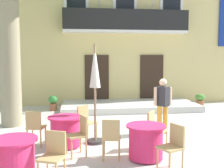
{
  "coord_description": "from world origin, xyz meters",
  "views": [
    {
      "loc": [
        -1.86,
        -7.76,
        2.24
      ],
      "look_at": [
        -0.67,
        1.55,
        1.3
      ],
      "focal_mm": 44.45,
      "sensor_mm": 36.0,
      "label": 1
    }
  ],
  "objects_px": {
    "cafe_chair_near_tree_0": "(86,120)",
    "cafe_chair_front_1": "(173,144)",
    "cafe_chair_near_tree_2": "(79,133)",
    "cafe_table_middle": "(14,158)",
    "cafe_chair_middle_1": "(1,141)",
    "cafe_chair_front_0": "(111,136)",
    "ground_planter_left": "(53,102)",
    "cafe_chair_near_tree_1": "(35,126)",
    "cafe_chair_middle_0": "(53,153)",
    "cafe_umbrella": "(95,79)",
    "pedestrian_near_entrance": "(163,103)",
    "cafe_chair_front_2": "(155,127)",
    "ground_planter_right": "(200,100)",
    "cafe_table_near_tree": "(66,131)",
    "cafe_table_front": "(146,142)"
  },
  "relations": [
    {
      "from": "cafe_chair_middle_1",
      "to": "ground_planter_left",
      "type": "height_order",
      "value": "cafe_chair_middle_1"
    },
    {
      "from": "cafe_chair_middle_0",
      "to": "cafe_chair_front_1",
      "type": "xyz_separation_m",
      "value": [
        2.28,
        0.23,
        0.0
      ]
    },
    {
      "from": "cafe_chair_front_2",
      "to": "pedestrian_near_entrance",
      "type": "height_order",
      "value": "pedestrian_near_entrance"
    },
    {
      "from": "cafe_table_near_tree",
      "to": "cafe_chair_middle_0",
      "type": "xyz_separation_m",
      "value": [
        -0.13,
        -1.97,
        0.14
      ]
    },
    {
      "from": "cafe_table_middle",
      "to": "ground_planter_left",
      "type": "bearing_deg",
      "value": 88.5
    },
    {
      "from": "cafe_chair_front_0",
      "to": "ground_planter_right",
      "type": "height_order",
      "value": "cafe_chair_front_0"
    },
    {
      "from": "cafe_chair_middle_0",
      "to": "ground_planter_right",
      "type": "relative_size",
      "value": 1.56
    },
    {
      "from": "cafe_table_front",
      "to": "cafe_umbrella",
      "type": "height_order",
      "value": "cafe_umbrella"
    },
    {
      "from": "cafe_table_middle",
      "to": "cafe_umbrella",
      "type": "height_order",
      "value": "cafe_umbrella"
    },
    {
      "from": "cafe_chair_middle_1",
      "to": "ground_planter_left",
      "type": "relative_size",
      "value": 1.44
    },
    {
      "from": "cafe_chair_middle_1",
      "to": "pedestrian_near_entrance",
      "type": "relative_size",
      "value": 0.57
    },
    {
      "from": "cafe_table_near_tree",
      "to": "ground_planter_left",
      "type": "relative_size",
      "value": 1.37
    },
    {
      "from": "cafe_chair_near_tree_2",
      "to": "cafe_table_middle",
      "type": "distance_m",
      "value": 1.62
    },
    {
      "from": "cafe_chair_near_tree_0",
      "to": "ground_planter_right",
      "type": "distance_m",
      "value": 6.68
    },
    {
      "from": "cafe_table_middle",
      "to": "cafe_table_front",
      "type": "height_order",
      "value": "same"
    },
    {
      "from": "cafe_chair_front_1",
      "to": "ground_planter_left",
      "type": "distance_m",
      "value": 7.05
    },
    {
      "from": "pedestrian_near_entrance",
      "to": "cafe_chair_front_2",
      "type": "bearing_deg",
      "value": -114.91
    },
    {
      "from": "cafe_table_middle",
      "to": "cafe_chair_middle_0",
      "type": "distance_m",
      "value": 0.77
    },
    {
      "from": "cafe_table_middle",
      "to": "cafe_chair_front_1",
      "type": "xyz_separation_m",
      "value": [
        3.0,
        0.01,
        0.14
      ]
    },
    {
      "from": "cafe_chair_near_tree_1",
      "to": "cafe_umbrella",
      "type": "distance_m",
      "value": 1.88
    },
    {
      "from": "cafe_table_near_tree",
      "to": "cafe_chair_near_tree_1",
      "type": "relative_size",
      "value": 0.95
    },
    {
      "from": "ground_planter_right",
      "to": "cafe_chair_front_0",
      "type": "bearing_deg",
      "value": -129.17
    },
    {
      "from": "cafe_chair_middle_0",
      "to": "cafe_table_front",
      "type": "xyz_separation_m",
      "value": [
        1.9,
        0.88,
        -0.14
      ]
    },
    {
      "from": "cafe_chair_near_tree_2",
      "to": "cafe_chair_middle_0",
      "type": "height_order",
      "value": "same"
    },
    {
      "from": "cafe_chair_front_2",
      "to": "cafe_umbrella",
      "type": "distance_m",
      "value": 1.91
    },
    {
      "from": "cafe_chair_middle_1",
      "to": "cafe_chair_front_1",
      "type": "relative_size",
      "value": 1.0
    },
    {
      "from": "cafe_chair_front_0",
      "to": "ground_planter_right",
      "type": "distance_m",
      "value": 7.44
    },
    {
      "from": "cafe_chair_near_tree_0",
      "to": "cafe_chair_front_1",
      "type": "distance_m",
      "value": 2.81
    },
    {
      "from": "cafe_table_middle",
      "to": "cafe_chair_front_2",
      "type": "xyz_separation_m",
      "value": [
        3.01,
        1.31,
        0.14
      ]
    },
    {
      "from": "cafe_chair_front_0",
      "to": "cafe_umbrella",
      "type": "height_order",
      "value": "cafe_umbrella"
    },
    {
      "from": "cafe_chair_front_1",
      "to": "ground_planter_left",
      "type": "height_order",
      "value": "cafe_chair_front_1"
    },
    {
      "from": "cafe_table_middle",
      "to": "cafe_chair_front_1",
      "type": "bearing_deg",
      "value": 0.28
    },
    {
      "from": "cafe_chair_front_0",
      "to": "cafe_chair_front_1",
      "type": "bearing_deg",
      "value": -32.18
    },
    {
      "from": "cafe_table_middle",
      "to": "cafe_chair_middle_1",
      "type": "xyz_separation_m",
      "value": [
        -0.38,
        0.65,
        0.14
      ]
    },
    {
      "from": "cafe_chair_front_0",
      "to": "ground_planter_left",
      "type": "distance_m",
      "value": 5.99
    },
    {
      "from": "cafe_chair_middle_1",
      "to": "cafe_chair_front_1",
      "type": "distance_m",
      "value": 3.44
    },
    {
      "from": "cafe_chair_near_tree_1",
      "to": "cafe_chair_front_0",
      "type": "bearing_deg",
      "value": -32.71
    },
    {
      "from": "cafe_table_near_tree",
      "to": "cafe_umbrella",
      "type": "height_order",
      "value": "cafe_umbrella"
    },
    {
      "from": "cafe_chair_middle_0",
      "to": "cafe_chair_middle_1",
      "type": "relative_size",
      "value": 1.0
    },
    {
      "from": "cafe_chair_near_tree_0",
      "to": "cafe_chair_front_1",
      "type": "bearing_deg",
      "value": -54.59
    },
    {
      "from": "cafe_chair_front_2",
      "to": "ground_planter_right",
      "type": "bearing_deg",
      "value": 55.49
    },
    {
      "from": "cafe_chair_middle_1",
      "to": "cafe_chair_front_2",
      "type": "relative_size",
      "value": 1.0
    },
    {
      "from": "cafe_chair_middle_0",
      "to": "pedestrian_near_entrance",
      "type": "distance_m",
      "value": 4.05
    },
    {
      "from": "cafe_chair_front_1",
      "to": "pedestrian_near_entrance",
      "type": "height_order",
      "value": "pedestrian_near_entrance"
    },
    {
      "from": "cafe_chair_front_2",
      "to": "cafe_chair_near_tree_1",
      "type": "bearing_deg",
      "value": 169.39
    },
    {
      "from": "cafe_chair_front_0",
      "to": "ground_planter_left",
      "type": "height_order",
      "value": "cafe_chair_front_0"
    },
    {
      "from": "cafe_chair_near_tree_1",
      "to": "cafe_table_middle",
      "type": "height_order",
      "value": "cafe_chair_near_tree_1"
    },
    {
      "from": "cafe_chair_middle_1",
      "to": "pedestrian_near_entrance",
      "type": "distance_m",
      "value": 4.46
    },
    {
      "from": "cafe_chair_front_0",
      "to": "cafe_umbrella",
      "type": "xyz_separation_m",
      "value": [
        -0.26,
        1.22,
        1.14
      ]
    },
    {
      "from": "cafe_chair_near_tree_0",
      "to": "ground_planter_left",
      "type": "height_order",
      "value": "cafe_chair_near_tree_0"
    }
  ]
}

